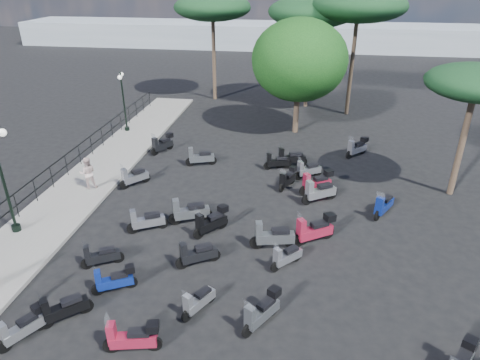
# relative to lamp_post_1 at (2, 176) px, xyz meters

# --- Properties ---
(ground) EXTENTS (120.00, 120.00, 0.00)m
(ground) POSITION_rel_lamp_post_1_xyz_m (7.24, 1.61, -2.59)
(ground) COLOR black
(ground) RESTS_ON ground
(sidewalk) EXTENTS (3.00, 30.00, 0.15)m
(sidewalk) POSITION_rel_lamp_post_1_xyz_m (0.74, 4.61, -2.51)
(sidewalk) COLOR slate
(sidewalk) RESTS_ON ground
(railing) EXTENTS (0.04, 26.04, 1.10)m
(railing) POSITION_rel_lamp_post_1_xyz_m (-0.56, 4.41, -1.69)
(railing) COLOR black
(railing) RESTS_ON sidewalk
(lamp_post_1) EXTENTS (0.53, 1.23, 4.28)m
(lamp_post_1) POSITION_rel_lamp_post_1_xyz_m (0.00, 0.00, 0.00)
(lamp_post_1) COLOR black
(lamp_post_1) RESTS_ON sidewalk
(lamp_post_2) EXTENTS (0.50, 1.08, 3.76)m
(lamp_post_2) POSITION_rel_lamp_post_1_xyz_m (-0.17, 11.93, -0.29)
(lamp_post_2) COLOR black
(lamp_post_2) RESTS_ON sidewalk
(pedestrian_far) EXTENTS (0.94, 0.86, 1.56)m
(pedestrian_far) POSITION_rel_lamp_post_1_xyz_m (1.19, 3.97, -1.66)
(pedestrian_far) COLOR beige
(pedestrian_far) RESTS_ON sidewalk
(scooter_0) EXTENTS (1.28, 1.18, 1.31)m
(scooter_0) POSITION_rel_lamp_post_1_xyz_m (4.37, -4.12, -2.14)
(scooter_0) COLOR black
(scooter_0) RESTS_ON ground
(scooter_1) EXTENTS (0.91, 1.37, 1.20)m
(scooter_1) POSITION_rel_lamp_post_1_xyz_m (3.59, -5.00, -2.14)
(scooter_1) COLOR black
(scooter_1) RESTS_ON ground
(scooter_2) EXTENTS (1.37, 0.87, 1.19)m
(scooter_2) POSITION_rel_lamp_post_1_xyz_m (5.33, -2.64, -2.14)
(scooter_2) COLOR black
(scooter_2) RESTS_ON ground
(scooter_3) EXTENTS (1.54, 0.94, 1.34)m
(scooter_3) POSITION_rel_lamp_post_1_xyz_m (5.11, 0.99, -2.12)
(scooter_3) COLOR black
(scooter_3) RESTS_ON ground
(scooter_4) EXTENTS (1.15, 1.34, 1.32)m
(scooter_4) POSITION_rel_lamp_post_1_xyz_m (3.12, 4.77, -2.13)
(scooter_4) COLOR black
(scooter_4) RESTS_ON ground
(scooter_5) EXTENTS (0.99, 1.50, 1.32)m
(scooter_5) POSITION_rel_lamp_post_1_xyz_m (3.15, 9.09, -2.09)
(scooter_5) COLOR black
(scooter_5) RESTS_ON ground
(scooter_6) EXTENTS (1.64, 0.63, 1.32)m
(scooter_6) POSITION_rel_lamp_post_1_xyz_m (6.86, -4.91, -2.09)
(scooter_6) COLOR black
(scooter_6) RESTS_ON ground
(scooter_7) EXTENTS (0.86, 1.33, 1.18)m
(scooter_7) POSITION_rel_lamp_post_1_xyz_m (8.28, -3.14, -2.18)
(scooter_7) COLOR black
(scooter_7) RESTS_ON ground
(scooter_8) EXTENTS (1.37, 0.87, 1.21)m
(scooter_8) POSITION_rel_lamp_post_1_xyz_m (4.30, -1.44, -2.17)
(scooter_8) COLOR black
(scooter_8) RESTS_ON ground
(scooter_9) EXTENTS (1.23, 1.42, 1.37)m
(scooter_9) POSITION_rel_lamp_post_1_xyz_m (7.74, 1.25, -2.07)
(scooter_9) COLOR black
(scooter_9) RESTS_ON ground
(scooter_10) EXTENTS (1.64, 0.78, 1.35)m
(scooter_10) POSITION_rel_lamp_post_1_xyz_m (5.75, 7.60, -2.12)
(scooter_10) COLOR black
(scooter_10) RESTS_ON ground
(scooter_12) EXTENTS (1.49, 1.00, 1.34)m
(scooter_12) POSITION_rel_lamp_post_1_xyz_m (7.68, -0.87, -2.12)
(scooter_12) COLOR black
(scooter_12) RESTS_ON ground
(scooter_13) EXTENTS (1.78, 0.94, 1.49)m
(scooter_13) POSITION_rel_lamp_post_1_xyz_m (6.68, 1.87, -2.07)
(scooter_13) COLOR black
(scooter_13) RESTS_ON ground
(scooter_14) EXTENTS (1.84, 0.70, 1.48)m
(scooter_14) POSITION_rel_lamp_post_1_xyz_m (10.27, 0.59, -2.08)
(scooter_14) COLOR black
(scooter_14) RESTS_ON ground
(scooter_15) EXTENTS (0.82, 1.41, 1.21)m
(scooter_15) POSITION_rel_lamp_post_1_xyz_m (10.55, 5.73, -2.13)
(scooter_15) COLOR black
(scooter_15) RESTS_ON ground
(scooter_16) EXTENTS (1.45, 0.66, 1.19)m
(scooter_16) POSITION_rel_lamp_post_1_xyz_m (9.87, 7.77, -2.18)
(scooter_16) COLOR black
(scooter_16) RESTS_ON ground
(scooter_18) EXTENTS (1.05, 1.47, 1.32)m
(scooter_18) POSITION_rel_lamp_post_1_xyz_m (10.28, -3.37, -2.09)
(scooter_18) COLOR black
(scooter_18) RESTS_ON ground
(scooter_19) EXTENTS (1.10, 1.13, 1.19)m
(scooter_19) POSITION_rel_lamp_post_1_xyz_m (10.84, -0.46, -2.18)
(scooter_19) COLOR black
(scooter_19) RESTS_ON ground
(scooter_20) EXTENTS (1.57, 1.10, 1.41)m
(scooter_20) POSITION_rel_lamp_post_1_xyz_m (11.93, 5.38, -2.06)
(scooter_20) COLOR black
(scooter_20) RESTS_ON ground
(scooter_21) EXTENTS (1.41, 0.98, 1.28)m
(scooter_21) POSITION_rel_lamp_post_1_xyz_m (11.51, 6.93, -2.14)
(scooter_21) COLOR black
(scooter_21) RESTS_ON ground
(scooter_22) EXTENTS (1.73, 0.76, 1.41)m
(scooter_22) POSITION_rel_lamp_post_1_xyz_m (10.57, 8.17, -2.10)
(scooter_22) COLOR black
(scooter_22) RESTS_ON ground
(scooter_25) EXTENTS (1.66, 1.19, 1.49)m
(scooter_25) POSITION_rel_lamp_post_1_xyz_m (11.82, 1.21, -2.03)
(scooter_25) COLOR black
(scooter_25) RESTS_ON ground
(scooter_26) EXTENTS (0.99, 1.51, 1.35)m
(scooter_26) POSITION_rel_lamp_post_1_xyz_m (14.77, 3.74, -2.12)
(scooter_26) COLOR black
(scooter_26) RESTS_ON ground
(scooter_27) EXTENTS (1.62, 1.13, 1.48)m
(scooter_27) POSITION_rel_lamp_post_1_xyz_m (12.04, 4.49, -2.08)
(scooter_27) COLOR black
(scooter_27) RESTS_ON ground
(scooter_28) EXTENTS (1.28, 1.31, 1.33)m
(scooter_28) POSITION_rel_lamp_post_1_xyz_m (14.21, 10.22, -2.09)
(scooter_28) COLOR black
(scooter_28) RESTS_ON ground
(broadleaf_tree) EXTENTS (5.86, 5.86, 7.10)m
(broadleaf_tree) POSITION_rel_lamp_post_1_xyz_m (10.62, 13.73, 2.01)
(broadleaf_tree) COLOR #38281E
(broadleaf_tree) RESTS_ON ground
(pine_0) EXTENTS (6.22, 6.22, 7.93)m
(pine_0) POSITION_rel_lamp_post_1_xyz_m (11.19, 19.68, 4.23)
(pine_0) COLOR #38281E
(pine_0) RESTS_ON ground
(pine_1) EXTENTS (6.34, 6.34, 8.52)m
(pine_1) POSITION_rel_lamp_post_1_xyz_m (14.19, 18.15, 4.80)
(pine_1) COLOR #38281E
(pine_1) RESTS_ON ground
(pine_2) EXTENTS (5.77, 5.77, 8.00)m
(pine_2) POSITION_rel_lamp_post_1_xyz_m (3.85, 20.53, 4.38)
(pine_2) COLOR #38281E
(pine_2) RESTS_ON ground
(pine_3) EXTENTS (4.29, 4.29, 6.07)m
(pine_3) POSITION_rel_lamp_post_1_xyz_m (18.24, 6.29, 2.69)
(pine_3) COLOR #38281E
(pine_3) RESTS_ON ground
(distant_hills) EXTENTS (70.00, 8.00, 3.00)m
(distant_hills) POSITION_rel_lamp_post_1_xyz_m (7.24, 46.61, -1.09)
(distant_hills) COLOR gray
(distant_hills) RESTS_ON ground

